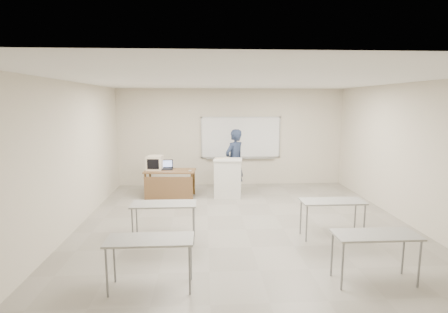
{
  "coord_description": "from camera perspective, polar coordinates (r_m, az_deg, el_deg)",
  "views": [
    {
      "loc": [
        -0.84,
        -6.82,
        2.59
      ],
      "look_at": [
        -0.33,
        2.2,
        1.18
      ],
      "focal_mm": 28.0,
      "sensor_mm": 36.0,
      "label": 1
    }
  ],
  "objects": [
    {
      "name": "crt_monitor",
      "position": [
        9.78,
        -11.2,
        -1.0
      ],
      "size": [
        0.42,
        0.47,
        0.4
      ],
      "rotation": [
        0.0,
        0.0,
        -0.09
      ],
      "color": "beige",
      "rests_on": "instructor_desk"
    },
    {
      "name": "floor",
      "position": [
        7.34,
        3.59,
        -11.82
      ],
      "size": [
        7.0,
        8.0,
        0.01
      ],
      "primitive_type": "cube",
      "color": "gray",
      "rests_on": "ground"
    },
    {
      "name": "presenter",
      "position": [
        9.96,
        1.72,
        -0.79
      ],
      "size": [
        0.79,
        0.78,
        1.83
      ],
      "primitive_type": "imported",
      "rotation": [
        0.0,
        0.0,
        3.89
      ],
      "color": "black",
      "rests_on": "floor"
    },
    {
      "name": "whiteboard",
      "position": [
        10.9,
        2.75,
        3.04
      ],
      "size": [
        2.48,
        0.1,
        1.31
      ],
      "color": "white",
      "rests_on": "floor"
    },
    {
      "name": "student_desks",
      "position": [
        5.86,
        5.25,
        -10.3
      ],
      "size": [
        4.4,
        2.2,
        0.73
      ],
      "color": "gray",
      "rests_on": "floor"
    },
    {
      "name": "instructor_desk",
      "position": [
        9.58,
        -8.84,
        -3.62
      ],
      "size": [
        1.36,
        0.68,
        0.75
      ],
      "rotation": [
        0.0,
        0.0,
        -0.07
      ],
      "color": "brown",
      "rests_on": "floor"
    },
    {
      "name": "mouse",
      "position": [
        9.41,
        -5.58,
        -2.33
      ],
      "size": [
        0.1,
        0.08,
        0.03
      ],
      "primitive_type": "ellipsoid",
      "rotation": [
        0.0,
        0.0,
        0.31
      ],
      "color": "#A2A4A9",
      "rests_on": "instructor_desk"
    },
    {
      "name": "keyboard",
      "position": [
        9.53,
        -0.28,
        -0.26
      ],
      "size": [
        0.43,
        0.27,
        0.02
      ],
      "primitive_type": "cube",
      "rotation": [
        0.0,
        0.0,
        0.35
      ],
      "color": "beige",
      "rests_on": "podium"
    },
    {
      "name": "podium",
      "position": [
        9.56,
        0.65,
        -3.52
      ],
      "size": [
        0.76,
        0.55,
        1.06
      ],
      "rotation": [
        0.0,
        0.0,
        -0.14
      ],
      "color": "white",
      "rests_on": "floor"
    },
    {
      "name": "laptop",
      "position": [
        9.79,
        -9.31,
        -1.71
      ],
      "size": [
        0.34,
        0.31,
        0.25
      ],
      "rotation": [
        0.0,
        0.0,
        0.06
      ],
      "color": "black",
      "rests_on": "instructor_desk"
    }
  ]
}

